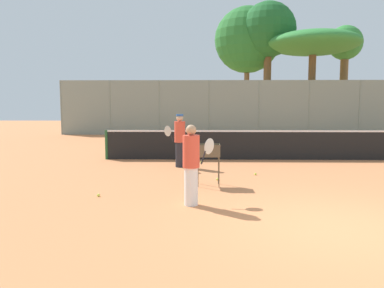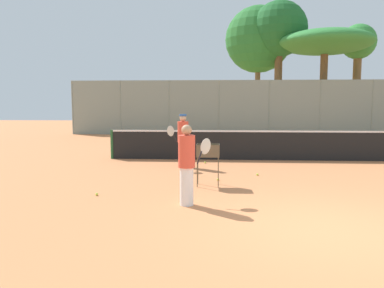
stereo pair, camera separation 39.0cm
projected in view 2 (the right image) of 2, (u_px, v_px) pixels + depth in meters
name	position (u px, v px, depth m)	size (l,w,h in m)	color
ground_plane	(330.00, 231.00, 5.93)	(80.00, 80.00, 0.00)	#D37F4C
tennis_net	(266.00, 145.00, 13.41)	(11.37, 0.10, 1.07)	#26592D
back_fence	(244.00, 108.00, 24.29)	(22.87, 0.08, 3.57)	gray
tree_0	(325.00, 44.00, 25.17)	(6.33, 6.33, 6.94)	brown
tree_1	(358.00, 47.00, 26.43)	(2.45, 2.45, 7.63)	brown
tree_2	(258.00, 40.00, 27.71)	(4.88, 4.88, 9.22)	brown
tree_3	(279.00, 31.00, 26.26)	(3.90, 3.90, 9.23)	brown
player_white_outfit	(183.00, 140.00, 11.93)	(0.67, 0.73, 1.69)	#26262D
player_red_cap	(187.00, 164.00, 7.38)	(0.68, 0.69, 1.61)	white
ball_cart	(208.00, 154.00, 9.16)	(0.56, 0.41, 1.03)	brown
tennis_ball_0	(218.00, 179.00, 9.85)	(0.07, 0.07, 0.07)	#D1E54C
tennis_ball_1	(257.00, 174.00, 10.54)	(0.07, 0.07, 0.07)	#D1E54C
tennis_ball_2	(205.00, 162.00, 12.73)	(0.07, 0.07, 0.07)	#D1E54C
tennis_ball_3	(97.00, 194.00, 8.22)	(0.07, 0.07, 0.07)	#D1E54C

